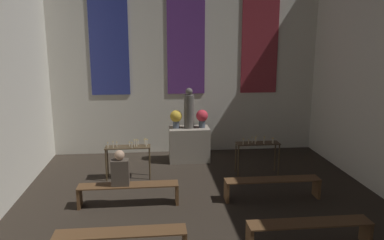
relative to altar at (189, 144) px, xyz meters
name	(u,v)px	position (x,y,z in m)	size (l,w,h in m)	color
wall_back	(186,58)	(0.00, 1.00, 2.39)	(8.22, 0.16, 5.67)	silver
altar	(189,144)	(0.00, 0.00, 0.00)	(1.14, 0.69, 0.97)	gray
statue	(189,110)	(0.00, 0.00, 1.01)	(0.29, 0.29, 1.14)	#5B5651
flower_vase_left	(176,117)	(-0.37, 0.00, 0.79)	(0.34, 0.34, 0.51)	#4C5666
flower_vase_right	(202,117)	(0.37, 0.00, 0.79)	(0.34, 0.34, 0.51)	#4C5666
candle_rack_left	(128,152)	(-1.64, -1.26, 0.21)	(1.12, 0.37, 1.03)	#473823
candle_rack_right	(257,148)	(1.65, -1.26, 0.21)	(1.12, 0.37, 1.02)	#473823
pew_third_left	(121,239)	(-1.55, -4.81, -0.15)	(2.08, 0.36, 0.46)	brown
pew_third_right	(309,229)	(1.55, -4.81, -0.15)	(2.08, 0.36, 0.46)	brown
pew_back_left	(129,190)	(-1.55, -2.84, -0.15)	(2.08, 0.36, 0.46)	brown
pew_back_right	(272,184)	(1.55, -2.84, -0.15)	(2.08, 0.36, 0.46)	brown
person_seated	(120,170)	(-1.71, -2.84, 0.30)	(0.36, 0.24, 0.75)	#4C4238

